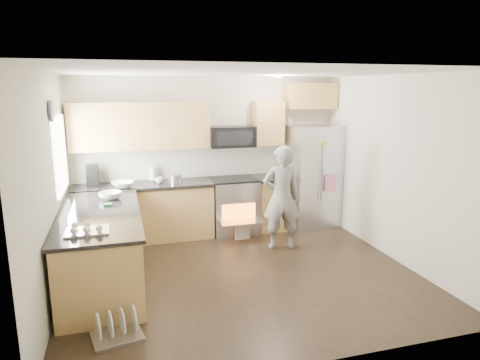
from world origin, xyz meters
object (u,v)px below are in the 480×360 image
object	(u,v)px
dish_rack	(117,330)
stove_range	(234,193)
refrigerator	(312,176)
person	(282,197)

from	to	relation	value
dish_rack	stove_range	bearing A→B (deg)	54.91
stove_range	refrigerator	xyz separation A→B (m)	(1.42, -0.03, 0.22)
person	dish_rack	xyz separation A→B (m)	(-2.45, -1.84, -0.72)
stove_range	refrigerator	world-z (taller)	stove_range
stove_range	person	bearing A→B (deg)	-61.93
stove_range	person	world-z (taller)	stove_range
refrigerator	dish_rack	bearing A→B (deg)	-148.16
refrigerator	dish_rack	distance (m)	4.42
stove_range	refrigerator	bearing A→B (deg)	-1.25
stove_range	dish_rack	bearing A→B (deg)	-125.09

